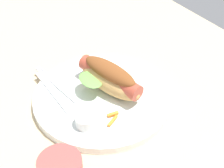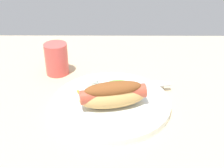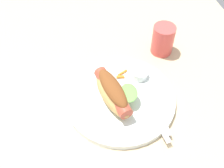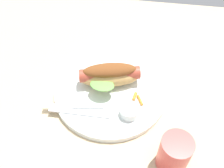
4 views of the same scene
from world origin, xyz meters
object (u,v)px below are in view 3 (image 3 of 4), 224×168
(plate, at_px, (120,98))
(fork, at_px, (154,116))
(sauce_ramekin, at_px, (140,74))
(knife, at_px, (158,110))
(carrot_garnish, at_px, (122,75))
(hot_dog, at_px, (113,92))
(drinking_cup, at_px, (163,40))

(plate, xyz_separation_m, fork, (0.08, 0.07, 0.01))
(sauce_ramekin, height_order, fork, sauce_ramekin)
(fork, height_order, knife, same)
(knife, height_order, carrot_garnish, carrot_garnish)
(sauce_ramekin, height_order, carrot_garnish, sauce_ramekin)
(sauce_ramekin, distance_m, carrot_garnish, 0.05)
(knife, bearing_deg, carrot_garnish, -156.08)
(hot_dog, xyz_separation_m, knife, (0.06, 0.10, -0.03))
(hot_dog, height_order, drinking_cup, drinking_cup)
(fork, distance_m, drinking_cup, 0.26)
(carrot_garnish, bearing_deg, drinking_cup, 120.26)
(sauce_ramekin, relative_size, drinking_cup, 0.49)
(plate, height_order, carrot_garnish, carrot_garnish)
(fork, distance_m, carrot_garnish, 0.16)
(plate, bearing_deg, fork, 39.70)
(plate, bearing_deg, drinking_cup, 132.76)
(knife, height_order, drinking_cup, drinking_cup)
(carrot_garnish, relative_size, drinking_cup, 0.37)
(carrot_garnish, height_order, drinking_cup, drinking_cup)
(plate, xyz_separation_m, knife, (0.06, 0.08, 0.01))
(drinking_cup, bearing_deg, knife, -21.74)
(knife, bearing_deg, plate, -128.08)
(plate, relative_size, knife, 1.93)
(plate, height_order, sauce_ramekin, sauce_ramekin)
(sauce_ramekin, height_order, knife, sauce_ramekin)
(sauce_ramekin, xyz_separation_m, knife, (0.12, 0.01, -0.01))
(hot_dog, xyz_separation_m, drinking_cup, (-0.16, 0.19, -0.00))
(plate, relative_size, hot_dog, 1.73)
(fork, xyz_separation_m, carrot_garnish, (-0.15, -0.04, 0.00))
(hot_dog, xyz_separation_m, sauce_ramekin, (-0.06, 0.09, -0.02))
(fork, bearing_deg, sauce_ramekin, 170.97)
(plate, xyz_separation_m, drinking_cup, (-0.16, 0.17, 0.04))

